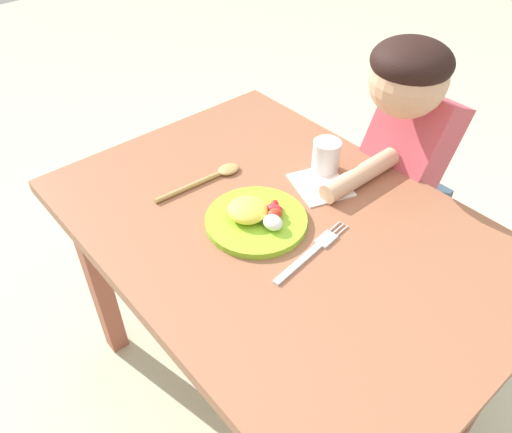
{
  "coord_description": "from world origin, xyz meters",
  "views": [
    {
      "loc": [
        0.59,
        -0.58,
        1.4
      ],
      "look_at": [
        -0.04,
        -0.04,
        0.68
      ],
      "focal_mm": 35.25,
      "sensor_mm": 36.0,
      "label": 1
    }
  ],
  "objects": [
    {
      "name": "dining_table",
      "position": [
        0.0,
        0.0,
        0.57
      ],
      "size": [
        1.03,
        0.73,
        0.66
      ],
      "color": "#965B40",
      "rests_on": "ground_plane"
    },
    {
      "name": "spoon",
      "position": [
        -0.23,
        -0.02,
        0.67
      ],
      "size": [
        0.05,
        0.24,
        0.01
      ],
      "rotation": [
        0.0,
        0.0,
        1.52
      ],
      "color": "tan",
      "rests_on": "dining_table"
    },
    {
      "name": "napkin",
      "position": [
        -0.04,
        0.16,
        0.67
      ],
      "size": [
        0.17,
        0.16,
        0.0
      ],
      "primitive_type": "cube",
      "rotation": [
        0.0,
        0.0,
        -0.33
      ],
      "color": "white",
      "rests_on": "dining_table"
    },
    {
      "name": "fork",
      "position": [
        0.11,
        -0.01,
        0.67
      ],
      "size": [
        0.05,
        0.23,
        0.01
      ],
      "rotation": [
        0.0,
        0.0,
        1.7
      ],
      "color": "silver",
      "rests_on": "dining_table"
    },
    {
      "name": "ground_plane",
      "position": [
        0.0,
        0.0,
        0.0
      ],
      "size": [
        8.0,
        8.0,
        0.0
      ],
      "primitive_type": "plane",
      "color": "beige"
    },
    {
      "name": "plate",
      "position": [
        -0.04,
        -0.04,
        0.68
      ],
      "size": [
        0.22,
        0.22,
        0.05
      ],
      "color": "#8DC62B",
      "rests_on": "dining_table"
    },
    {
      "name": "person",
      "position": [
        0.01,
        0.43,
        0.55
      ],
      "size": [
        0.19,
        0.44,
        0.99
      ],
      "rotation": [
        0.0,
        0.0,
        3.14
      ],
      "color": "#3C5463",
      "rests_on": "ground_plane"
    },
    {
      "name": "drinking_cup",
      "position": [
        -0.08,
        0.22,
        0.71
      ],
      "size": [
        0.07,
        0.07,
        0.08
      ],
      "primitive_type": "cylinder",
      "color": "silver",
      "rests_on": "dining_table"
    }
  ]
}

